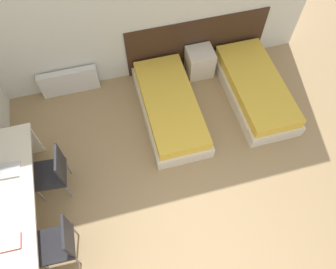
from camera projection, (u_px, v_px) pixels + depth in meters
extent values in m
cube|color=silver|center=(138.00, 8.00, 4.79)|extent=(5.74, 0.05, 2.70)
cube|color=#382316|center=(197.00, 43.00, 5.64)|extent=(2.46, 0.03, 0.97)
cube|color=beige|center=(170.00, 110.00, 5.37)|extent=(0.88, 1.92, 0.22)
cube|color=gold|center=(170.00, 103.00, 5.20)|extent=(0.80, 1.84, 0.17)
cube|color=beige|center=(254.00, 92.00, 5.57)|extent=(0.88, 1.92, 0.22)
cube|color=gold|center=(257.00, 84.00, 5.40)|extent=(0.80, 1.84, 0.17)
cube|color=beige|center=(200.00, 62.00, 5.73)|extent=(0.45, 0.40, 0.50)
cube|color=silver|center=(69.00, 82.00, 5.51)|extent=(0.97, 0.12, 0.48)
cube|color=beige|center=(11.00, 208.00, 3.89)|extent=(0.55, 2.34, 0.04)
cube|color=beige|center=(20.00, 142.00, 4.78)|extent=(0.50, 0.04, 0.71)
cube|color=#232328|center=(50.00, 174.00, 4.44)|extent=(0.47, 0.47, 0.05)
cube|color=#232328|center=(60.00, 164.00, 4.24)|extent=(0.06, 0.39, 0.44)
cylinder|color=slate|center=(41.00, 195.00, 4.52)|extent=(0.02, 0.02, 0.40)
cylinder|color=slate|center=(42.00, 171.00, 4.71)|extent=(0.02, 0.02, 0.40)
cylinder|color=slate|center=(69.00, 191.00, 4.55)|extent=(0.02, 0.02, 0.40)
cylinder|color=slate|center=(68.00, 167.00, 4.74)|extent=(0.02, 0.02, 0.40)
cube|color=#232328|center=(56.00, 245.00, 3.96)|extent=(0.45, 0.45, 0.05)
cube|color=#232328|center=(68.00, 236.00, 3.77)|extent=(0.05, 0.39, 0.44)
cylinder|color=slate|center=(47.00, 267.00, 4.04)|extent=(0.02, 0.02, 0.40)
cylinder|color=slate|center=(46.00, 237.00, 4.22)|extent=(0.02, 0.02, 0.40)
cylinder|color=slate|center=(77.00, 261.00, 4.08)|extent=(0.02, 0.02, 0.40)
cylinder|color=slate|center=(75.00, 231.00, 4.27)|extent=(0.02, 0.02, 0.40)
cube|color=silver|center=(6.00, 171.00, 4.11)|extent=(0.35, 0.24, 0.02)
cube|color=#B21E1E|center=(7.00, 244.00, 3.65)|extent=(0.32, 0.19, 0.01)
cube|color=white|center=(7.00, 243.00, 3.65)|extent=(0.30, 0.18, 0.01)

